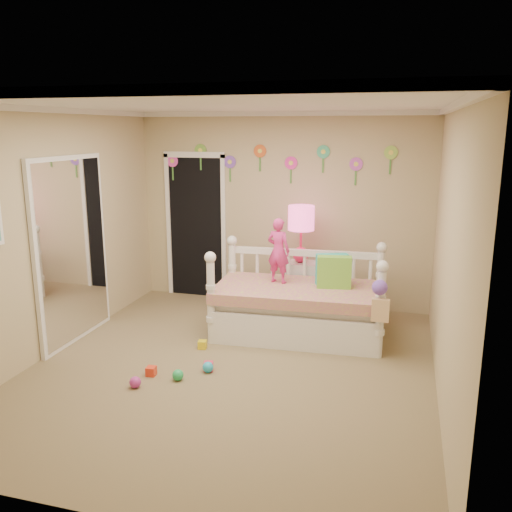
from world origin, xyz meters
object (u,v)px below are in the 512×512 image
(nightstand, at_px, (300,288))
(table_lamp, at_px, (301,225))
(daybed, at_px, (299,291))
(child, at_px, (278,251))

(nightstand, bearing_deg, table_lamp, 0.00)
(daybed, height_order, child, child)
(nightstand, xyz_separation_m, table_lamp, (0.00, 0.00, 0.84))
(daybed, xyz_separation_m, table_lamp, (-0.12, 0.72, 0.65))
(child, height_order, nightstand, child)
(daybed, height_order, table_lamp, table_lamp)
(child, distance_m, table_lamp, 0.67)
(daybed, bearing_deg, child, 157.61)
(daybed, xyz_separation_m, child, (-0.27, 0.09, 0.45))
(nightstand, height_order, table_lamp, table_lamp)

